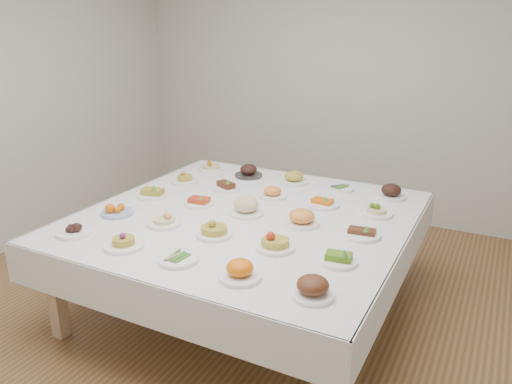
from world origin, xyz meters
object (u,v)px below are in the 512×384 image
at_px(display_table, 247,223).
at_px(dish_0, 74,229).
at_px(dish_12, 246,204).
at_px(dish_24, 391,191).

distance_m(display_table, dish_0, 1.20).
height_order(display_table, dish_12, dish_12).
relative_size(display_table, dish_24, 10.01).
bearing_deg(dish_0, dish_12, 45.30).
bearing_deg(display_table, dish_24, 44.98).
relative_size(dish_12, dish_24, 1.12).
xyz_separation_m(dish_12, dish_24, (0.86, 0.85, -0.02)).
distance_m(display_table, dish_24, 1.22).
height_order(display_table, dish_24, dish_24).
bearing_deg(dish_12, display_table, -44.64).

